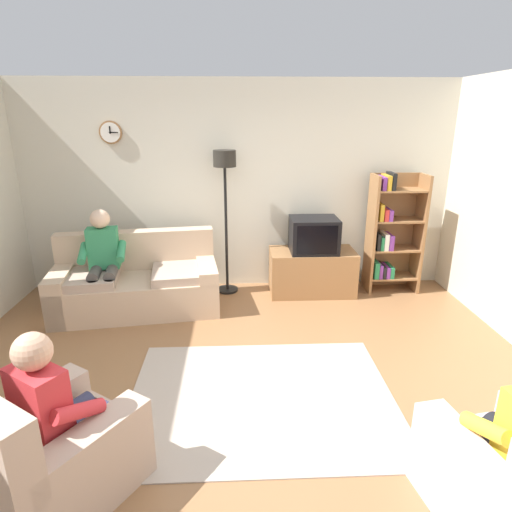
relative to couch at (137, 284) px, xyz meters
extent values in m
plane|color=#8C603D|center=(1.24, -1.85, -0.31)|extent=(12.00, 12.00, 0.00)
cube|color=beige|center=(1.24, 0.81, 1.04)|extent=(6.20, 0.12, 2.70)
cylinder|color=olive|center=(-0.33, 0.73, 1.74)|extent=(0.28, 0.03, 0.28)
cylinder|color=white|center=(-0.33, 0.72, 1.74)|extent=(0.24, 0.01, 0.24)
cube|color=black|center=(-0.33, 0.71, 1.77)|extent=(0.02, 0.01, 0.09)
cube|color=black|center=(-0.29, 0.71, 1.74)|extent=(0.11, 0.01, 0.01)
cube|color=tan|center=(0.01, -0.05, -0.10)|extent=(2.00, 1.09, 0.42)
cube|color=tan|center=(-0.04, 0.30, 0.35)|extent=(1.91, 0.45, 0.48)
cube|color=tan|center=(0.84, 0.06, -0.03)|extent=(0.33, 0.86, 0.56)
cube|color=tan|center=(-0.83, -0.17, -0.03)|extent=(0.33, 0.86, 0.56)
cube|color=tan|center=(0.51, -0.04, 0.16)|extent=(0.69, 0.75, 0.10)
cube|color=tan|center=(-0.48, -0.17, 0.16)|extent=(0.69, 0.75, 0.10)
cube|color=olive|center=(2.20, 0.40, -0.02)|extent=(1.10, 0.56, 0.58)
cube|color=black|center=(2.20, 0.66, 0.01)|extent=(1.10, 0.04, 0.03)
cube|color=black|center=(2.20, 0.38, 0.49)|extent=(0.60, 0.48, 0.44)
cube|color=black|center=(2.20, 0.14, 0.49)|extent=(0.50, 0.01, 0.36)
cube|color=olive|center=(2.96, 0.45, 0.46)|extent=(0.04, 0.36, 1.55)
cube|color=olive|center=(3.60, 0.45, 0.46)|extent=(0.04, 0.36, 1.55)
cube|color=olive|center=(3.28, 0.62, 0.46)|extent=(0.64, 0.02, 1.55)
cube|color=olive|center=(3.28, 0.45, -0.12)|extent=(0.60, 0.34, 0.02)
cube|color=#267F4C|center=(3.04, 0.43, 0.00)|extent=(0.06, 0.28, 0.22)
cube|color=#72338C|center=(3.09, 0.43, -0.02)|extent=(0.04, 0.28, 0.18)
cube|color=black|center=(3.14, 0.43, -0.03)|extent=(0.04, 0.28, 0.16)
cube|color=#72338C|center=(3.19, 0.43, -0.03)|extent=(0.05, 0.28, 0.15)
cube|color=#267F4C|center=(3.24, 0.43, -0.03)|extent=(0.05, 0.28, 0.15)
cube|color=olive|center=(3.28, 0.45, 0.27)|extent=(0.60, 0.34, 0.02)
cube|color=black|center=(3.03, 0.43, 0.39)|extent=(0.04, 0.28, 0.22)
cube|color=#267F4C|center=(3.07, 0.43, 0.37)|extent=(0.04, 0.28, 0.18)
cube|color=silver|center=(3.13, 0.43, 0.39)|extent=(0.06, 0.28, 0.21)
cube|color=#72338C|center=(3.19, 0.43, 0.38)|extent=(0.06, 0.28, 0.19)
cube|color=olive|center=(3.28, 0.45, 0.66)|extent=(0.60, 0.34, 0.02)
cube|color=gold|center=(3.03, 0.43, 0.77)|extent=(0.05, 0.28, 0.21)
cube|color=red|center=(3.09, 0.43, 0.74)|extent=(0.05, 0.28, 0.15)
cube|color=#72338C|center=(3.15, 0.43, 0.74)|extent=(0.05, 0.28, 0.14)
cube|color=olive|center=(3.28, 0.45, 1.04)|extent=(0.60, 0.34, 0.02)
cube|color=#72338C|center=(3.03, 0.43, 1.14)|extent=(0.05, 0.28, 0.16)
cube|color=gold|center=(3.09, 0.43, 1.15)|extent=(0.05, 0.28, 0.18)
cube|color=black|center=(3.15, 0.43, 1.16)|extent=(0.05, 0.28, 0.21)
cylinder|color=black|center=(1.08, 0.50, -0.30)|extent=(0.28, 0.28, 0.03)
cylinder|color=black|center=(1.08, 0.50, 0.54)|extent=(0.04, 0.04, 1.70)
cylinder|color=black|center=(1.08, 0.50, 1.44)|extent=(0.28, 0.28, 0.20)
cube|color=tan|center=(0.09, -2.67, -0.11)|extent=(1.13, 1.14, 0.40)
cube|color=tan|center=(-0.14, -2.49, -0.03)|extent=(0.62, 0.77, 0.56)
cube|color=tan|center=(0.35, -2.83, -0.03)|extent=(0.62, 0.77, 0.56)
cube|color=beige|center=(2.77, -3.01, -0.11)|extent=(0.93, 0.96, 0.40)
cube|color=beige|center=(2.47, -3.04, -0.03)|extent=(0.33, 0.82, 0.56)
cube|color=#AD9E8E|center=(1.41, -1.82, -0.31)|extent=(2.20, 1.70, 0.01)
cube|color=#338C59|center=(-0.35, 0.00, 0.47)|extent=(0.36, 0.24, 0.48)
sphere|color=beige|center=(-0.34, -0.01, 0.82)|extent=(0.22, 0.22, 0.22)
cylinder|color=#4C4742|center=(-0.23, -0.18, 0.23)|extent=(0.18, 0.39, 0.13)
cylinder|color=#4C4742|center=(-0.41, -0.20, 0.23)|extent=(0.18, 0.39, 0.13)
cylinder|color=#4C4742|center=(-0.21, -0.37, -0.05)|extent=(0.12, 0.12, 0.52)
cylinder|color=#4C4742|center=(-0.38, -0.39, -0.05)|extent=(0.12, 0.12, 0.52)
cylinder|color=#338C59|center=(-0.12, -0.07, 0.45)|extent=(0.13, 0.34, 0.20)
cylinder|color=#338C59|center=(-0.54, -0.13, 0.45)|extent=(0.13, 0.34, 0.20)
cube|color=red|center=(0.07, -2.71, 0.35)|extent=(0.39, 0.36, 0.48)
sphere|color=tan|center=(0.07, -2.71, 0.70)|extent=(0.22, 0.22, 0.22)
cylinder|color=#2D334C|center=(0.10, -2.51, 0.11)|extent=(0.32, 0.39, 0.13)
cylinder|color=#2D334C|center=(0.25, -2.61, 0.11)|extent=(0.32, 0.39, 0.13)
cylinder|color=#2D334C|center=(0.21, -2.35, -0.11)|extent=(0.15, 0.15, 0.40)
cylinder|color=#2D334C|center=(0.35, -2.45, -0.11)|extent=(0.15, 0.15, 0.40)
cylinder|color=red|center=(-0.05, -2.51, 0.33)|extent=(0.26, 0.32, 0.20)
cylinder|color=red|center=(0.30, -2.75, 0.33)|extent=(0.26, 0.32, 0.20)
cylinder|color=black|center=(2.66, -2.89, 0.11)|extent=(0.19, 0.40, 0.13)
cylinder|color=black|center=(2.63, -2.70, -0.11)|extent=(0.13, 0.13, 0.40)
cylinder|color=black|center=(2.80, -2.67, -0.11)|extent=(0.13, 0.13, 0.40)
cylinder|color=yellow|center=(2.55, -2.99, 0.33)|extent=(0.14, 0.34, 0.20)
camera|label=1|loc=(1.22, -4.84, 1.94)|focal=30.01mm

